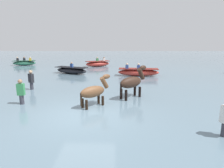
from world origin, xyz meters
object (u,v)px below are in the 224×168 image
Objects in this scene: boat_mid_channel at (71,70)px; boat_near_port at (24,63)px; boat_far_inshore at (98,64)px; person_wading_close at (21,95)px; boat_distant_west at (138,72)px; person_onlooker_right at (31,83)px; horse_trailing_bay at (94,92)px; horse_lead_dark_bay at (132,83)px.

boat_near_port is (-7.29, 6.48, 0.00)m from boat_mid_channel.
boat_mid_channel is at bearing -110.19° from boat_far_inshore.
person_wading_close is (-0.41, -8.98, 0.12)m from boat_mid_channel.
boat_mid_channel is 1.16× the size of boat_near_port.
person_onlooker_right is at bearing -145.01° from boat_distant_west.
person_wading_close is at bearing 175.39° from horse_trailing_bay.
boat_distant_west is 2.18× the size of person_onlooker_right.
boat_far_inshore is at bearing -6.87° from boat_near_port.
boat_near_port is at bearing 116.04° from person_onlooker_right.
person_wading_close is at bearing -129.23° from boat_distant_west.
person_onlooker_right is (-7.12, -4.98, 0.10)m from boat_distant_west.
horse_lead_dark_bay is at bearing -58.49° from boat_mid_channel.
person_wading_close is (-2.38, -14.35, 0.10)m from boat_far_inshore.
boat_mid_channel is at bearing 87.38° from person_wading_close.
horse_trailing_bay is at bearing -142.89° from horse_lead_dark_bay.
boat_near_port is at bearing 130.17° from horse_lead_dark_bay.
horse_lead_dark_bay is at bearing -16.37° from person_onlooker_right.
person_onlooker_right reaches higher than boat_far_inshore.
boat_distant_west reaches higher than boat_near_port.
person_wading_close is at bearing -92.62° from boat_mid_channel.
person_wading_close is (-5.24, -1.10, -0.36)m from horse_lead_dark_bay.
horse_lead_dark_bay is 18.80m from boat_near_port.
person_onlooker_right is (-5.96, 1.75, -0.36)m from horse_lead_dark_bay.
boat_near_port is at bearing 150.12° from boat_distant_west.
boat_mid_channel is (-5.99, 1.15, -0.02)m from boat_distant_west.
person_onlooker_right is at bearing 104.17° from person_wading_close.
boat_far_inshore is (-1.04, 14.62, -0.31)m from horse_trailing_bay.
boat_far_inshore is (-2.86, 13.25, -0.46)m from horse_lead_dark_bay.
horse_trailing_bay reaches higher than person_onlooker_right.
boat_far_inshore is 7.65m from boat_distant_west.
boat_mid_channel is 9.76m from boat_near_port.
boat_distant_west is 15.32m from boat_near_port.
person_wading_close is (0.72, -2.85, 0.00)m from person_onlooker_right.
horse_trailing_bay is at bearing -56.79° from boat_near_port.
person_wading_close reaches higher than boat_distant_west.
person_wading_close is at bearing -66.01° from boat_near_port.
person_wading_close is at bearing -75.83° from person_onlooker_right.
horse_lead_dark_bay is 1.27× the size of person_onlooker_right.
horse_trailing_bay is 1.12× the size of person_wading_close.
boat_distant_west is at bearing 34.99° from person_onlooker_right.
boat_mid_channel is at bearing 169.15° from boat_distant_west.
horse_trailing_bay is at bearing -110.15° from boat_distant_west.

